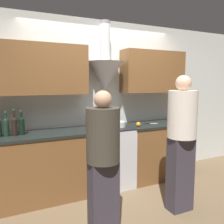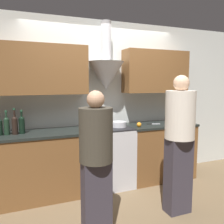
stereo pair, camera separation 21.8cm
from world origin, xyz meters
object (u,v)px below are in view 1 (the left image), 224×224
object	(u,v)px
wine_bottle_3	(6,126)
wine_bottle_5	(22,125)
wine_bottle_4	(14,125)
mixing_bowl	(118,124)
stove_range	(109,156)
stock_pot	(101,124)
person_foreground_right	(181,138)
person_foreground_left	(103,159)
orange_fruit	(138,124)

from	to	relation	value
wine_bottle_3	wine_bottle_5	size ratio (longest dim) A/B	1.01
wine_bottle_4	mixing_bowl	size ratio (longest dim) A/B	1.44
stove_range	wine_bottle_4	world-z (taller)	wine_bottle_4
wine_bottle_5	stock_pot	size ratio (longest dim) A/B	1.24
person_foreground_right	person_foreground_left	bearing A→B (deg)	-176.05
orange_fruit	stove_range	bearing A→B (deg)	161.81
stock_pot	mixing_bowl	size ratio (longest dim) A/B	1.07
wine_bottle_5	mixing_bowl	size ratio (longest dim) A/B	1.32
mixing_bowl	orange_fruit	size ratio (longest dim) A/B	3.31
wine_bottle_3	wine_bottle_5	bearing A→B (deg)	5.20
wine_bottle_4	wine_bottle_5	size ratio (longest dim) A/B	1.09
person_foreground_right	stock_pot	bearing A→B (deg)	122.56
mixing_bowl	stock_pot	bearing A→B (deg)	-179.21
stock_pot	orange_fruit	bearing A→B (deg)	-12.73
wine_bottle_3	orange_fruit	size ratio (longest dim) A/B	4.42
wine_bottle_4	stock_pot	world-z (taller)	wine_bottle_4
wine_bottle_4	mixing_bowl	xyz separation A→B (m)	(1.50, -0.01, -0.10)
stove_range	person_foreground_right	xyz separation A→B (m)	(0.51, -1.04, 0.47)
wine_bottle_4	stock_pot	distance (m)	1.21
wine_bottle_4	person_foreground_left	xyz separation A→B (m)	(0.77, -1.11, -0.23)
person_foreground_right	stove_range	bearing A→B (deg)	116.12
wine_bottle_3	wine_bottle_4	xyz separation A→B (m)	(0.10, -0.01, 0.01)
wine_bottle_4	orange_fruit	world-z (taller)	wine_bottle_4
stove_range	orange_fruit	size ratio (longest dim) A/B	12.72
wine_bottle_4	stock_pot	xyz separation A→B (m)	(1.20, -0.01, -0.07)
wine_bottle_4	person_foreground_right	xyz separation A→B (m)	(1.86, -1.04, -0.13)
wine_bottle_3	wine_bottle_5	distance (m)	0.19
wine_bottle_4	mixing_bowl	distance (m)	1.50
mixing_bowl	stove_range	bearing A→B (deg)	177.00
stock_pot	wine_bottle_4	bearing A→B (deg)	179.53
stove_range	stock_pot	size ratio (longest dim) A/B	3.59
orange_fruit	person_foreground_left	xyz separation A→B (m)	(-1.01, -0.97, -0.12)
wine_bottle_4	person_foreground_right	world-z (taller)	person_foreground_right
stock_pot	orange_fruit	world-z (taller)	stock_pot
wine_bottle_5	orange_fruit	bearing A→B (deg)	-5.62
wine_bottle_4	orange_fruit	bearing A→B (deg)	-4.52
wine_bottle_5	mixing_bowl	bearing A→B (deg)	-1.28
person_foreground_right	mixing_bowl	bearing A→B (deg)	109.39
wine_bottle_3	stock_pot	bearing A→B (deg)	-0.81
person_foreground_left	wine_bottle_4	bearing A→B (deg)	124.78
stove_range	person_foreground_right	bearing A→B (deg)	-63.88
person_foreground_left	orange_fruit	bearing A→B (deg)	43.79
stock_pot	person_foreground_left	world-z (taller)	person_foreground_left
mixing_bowl	person_foreground_right	size ratio (longest dim) A/B	0.14
wine_bottle_5	orange_fruit	world-z (taller)	wine_bottle_5
wine_bottle_4	orange_fruit	xyz separation A→B (m)	(1.79, -0.14, -0.10)
person_foreground_left	person_foreground_right	distance (m)	1.09
wine_bottle_3	person_foreground_right	world-z (taller)	person_foreground_right
person_foreground_right	orange_fruit	bearing A→B (deg)	94.70
person_foreground_left	person_foreground_right	world-z (taller)	person_foreground_right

